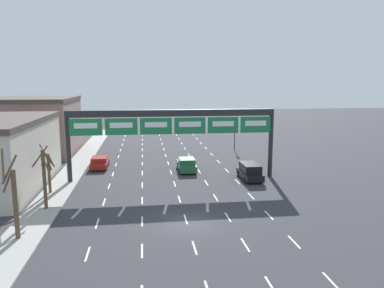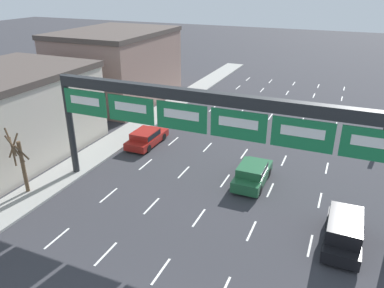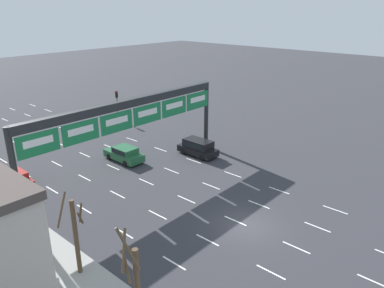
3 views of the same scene
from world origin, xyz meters
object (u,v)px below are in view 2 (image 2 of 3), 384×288
(sign_gantry, at_px, (211,115))
(car_red, at_px, (146,137))
(car_green, at_px, (252,173))
(suv_black, at_px, (344,230))
(tree_bare_second, at_px, (20,161))

(sign_gantry, bearing_deg, car_red, 141.60)
(car_green, xyz_separation_m, suv_black, (6.29, -4.67, 0.15))
(suv_black, xyz_separation_m, car_red, (-16.57, 7.63, -0.22))
(suv_black, distance_m, tree_bare_second, 20.25)
(suv_black, bearing_deg, tree_bare_second, -172.18)
(sign_gantry, distance_m, suv_black, 9.70)
(sign_gantry, relative_size, car_red, 4.75)
(tree_bare_second, bearing_deg, car_red, 71.67)
(sign_gantry, height_order, suv_black, sign_gantry)
(car_green, relative_size, car_red, 0.98)
(sign_gantry, xyz_separation_m, tree_bare_second, (-11.86, -3.70, -3.66))
(car_green, height_order, suv_black, suv_black)
(sign_gantry, bearing_deg, suv_black, -6.69)
(car_red, relative_size, tree_bare_second, 0.99)
(car_green, relative_size, tree_bare_second, 0.97)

